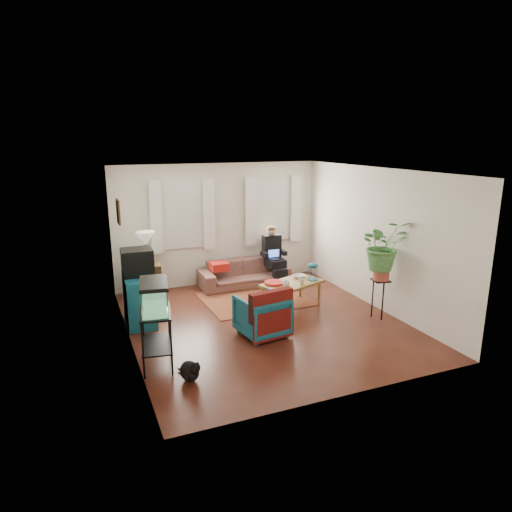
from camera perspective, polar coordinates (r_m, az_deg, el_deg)
name	(u,v)px	position (r m, az deg, el deg)	size (l,w,h in m)	color
floor	(265,323)	(7.99, 1.10, -8.33)	(4.50, 5.00, 0.01)	#4F2B14
ceiling	(266,171)	(7.38, 1.20, 10.61)	(4.50, 5.00, 0.01)	white
wall_back	(219,224)	(9.87, -4.65, 3.96)	(4.50, 0.01, 2.60)	silver
wall_front	(350,297)	(5.47, 11.67, -5.03)	(4.50, 0.01, 2.60)	silver
wall_left	(126,264)	(7.02, -15.95, -0.93)	(0.01, 5.00, 2.60)	silver
wall_right	(377,239)	(8.70, 14.87, 2.08)	(0.01, 5.00, 2.60)	silver
window_left	(182,215)	(9.60, -9.21, 5.03)	(1.08, 0.04, 1.38)	white
window_right	(272,210)	(10.26, 2.05, 5.81)	(1.08, 0.04, 1.38)	white
curtains_left	(183,216)	(9.52, -9.10, 4.96)	(1.36, 0.06, 1.50)	white
curtains_right	(274,210)	(10.18, 2.23, 5.75)	(1.36, 0.06, 1.50)	white
picture_frame	(119,212)	(7.72, -16.78, 5.32)	(0.04, 0.32, 0.40)	#3D2616
area_rug	(255,299)	(9.08, -0.13, -5.41)	(2.00, 1.60, 0.01)	brown
sofa	(244,269)	(9.80, -1.52, -1.64)	(1.92, 0.76, 0.75)	brown
seated_person	(273,257)	(10.01, 2.16, -0.14)	(0.48, 0.59, 1.14)	black
side_table	(148,281)	(9.28, -13.36, -3.10)	(0.49, 0.49, 0.71)	#392215
table_lamp	(146,249)	(9.10, -13.61, 0.88)	(0.37, 0.37, 0.65)	white
dresser	(139,299)	(8.10, -14.40, -5.29)	(0.47, 0.93, 0.84)	#115867
crt_tv	(137,262)	(8.01, -14.64, -0.72)	(0.51, 0.47, 0.45)	black
aquarium_stand	(157,339)	(6.56, -12.30, -10.08)	(0.41, 0.73, 0.82)	black
aquarium	(154,296)	(6.33, -12.61, -4.91)	(0.37, 0.67, 0.43)	#7FD899
black_cat	(189,369)	(6.23, -8.31, -13.82)	(0.25, 0.38, 0.32)	black
armchair	(262,313)	(7.39, 0.75, -7.19)	(0.72, 0.67, 0.74)	#115167
serape_throw	(272,310)	(7.11, 1.98, -6.76)	(0.74, 0.17, 0.61)	#9E0A0A
coffee_table	(292,294)	(8.66, 4.49, -4.81)	(1.16, 0.63, 0.48)	olive
cup_a	(286,284)	(8.32, 3.81, -3.50)	(0.13, 0.13, 0.10)	white
cup_b	(301,281)	(8.49, 5.71, -3.19)	(0.11, 0.11, 0.10)	beige
bowl	(299,276)	(8.87, 5.44, -2.54)	(0.23, 0.23, 0.06)	white
snack_tray	(274,283)	(8.47, 2.27, -3.37)	(0.36, 0.36, 0.04)	#B21414
birdcage	(313,271)	(8.72, 7.12, -1.92)	(0.19, 0.19, 0.34)	#115B6B
plant_stand	(379,299)	(8.38, 15.17, -5.18)	(0.30, 0.30, 0.70)	black
potted_plant	(383,253)	(8.14, 15.55, 0.37)	(0.80, 0.69, 0.89)	#599947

